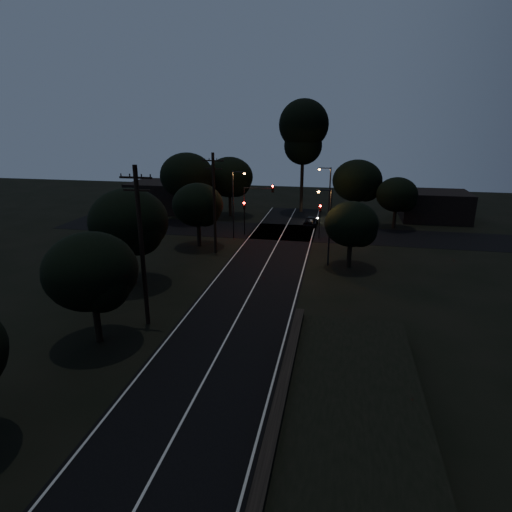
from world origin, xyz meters
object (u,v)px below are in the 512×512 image
(streetlight_b, at_px, (328,194))
(signal_mast, at_px, (258,200))
(utility_pole_far, at_px, (214,202))
(streetlight_c, at_px, (328,222))
(utility_pole_mid, at_px, (142,245))
(car, at_px, (311,221))
(signal_left, at_px, (244,212))
(streetlight_a, at_px, (235,200))
(tall_pine, at_px, (303,131))
(signal_right, at_px, (320,215))

(streetlight_b, bearing_deg, signal_mast, -154.01)
(utility_pole_far, distance_m, streetlight_c, 12.05)
(utility_pole_far, distance_m, streetlight_b, 16.51)
(utility_pole_mid, height_order, signal_mast, utility_pole_mid)
(utility_pole_mid, distance_m, car, 32.73)
(signal_left, bearing_deg, utility_pole_mid, -93.21)
(utility_pole_far, height_order, streetlight_a, utility_pole_far)
(utility_pole_mid, height_order, streetlight_b, utility_pole_mid)
(utility_pole_far, relative_size, signal_left, 2.56)
(streetlight_c, bearing_deg, car, 99.33)
(signal_mast, xyz_separation_m, streetlight_b, (8.22, 4.01, 0.30))
(streetlight_c, height_order, car, streetlight_c)
(tall_pine, bearing_deg, car, -76.26)
(tall_pine, relative_size, streetlight_c, 2.20)
(car, bearing_deg, streetlight_c, 105.55)
(signal_right, distance_m, streetlight_a, 10.26)
(utility_pole_far, xyz_separation_m, signal_mast, (3.09, 7.99, -1.15))
(tall_pine, distance_m, car, 14.58)
(utility_pole_mid, bearing_deg, utility_pole_far, 90.00)
(signal_left, distance_m, car, 10.08)
(utility_pole_far, xyz_separation_m, signal_left, (1.40, 7.99, -2.65))
(streetlight_a, bearing_deg, utility_pole_far, -96.59)
(utility_pole_far, relative_size, signal_mast, 1.68)
(streetlight_a, bearing_deg, signal_mast, 39.77)
(utility_pole_mid, height_order, signal_right, utility_pole_mid)
(signal_left, height_order, signal_mast, signal_mast)
(signal_mast, xyz_separation_m, streetlight_c, (8.74, -9.99, 0.01))
(utility_pole_mid, relative_size, car, 2.80)
(utility_pole_mid, xyz_separation_m, streetlight_c, (11.83, 15.00, -1.39))
(streetlight_a, distance_m, streetlight_b, 12.19)
(streetlight_a, height_order, car, streetlight_a)
(utility_pole_far, distance_m, car, 17.43)
(signal_mast, bearing_deg, streetlight_a, -140.23)
(streetlight_a, bearing_deg, tall_pine, 69.64)
(utility_pole_mid, height_order, car, utility_pole_mid)
(signal_mast, distance_m, car, 9.32)
(utility_pole_mid, xyz_separation_m, tall_pine, (7.00, 40.00, 6.19))
(utility_pole_far, bearing_deg, tall_pine, 73.07)
(utility_pole_mid, bearing_deg, car, 73.47)
(car, bearing_deg, streetlight_b, 142.72)
(signal_right, distance_m, signal_mast, 7.66)
(signal_left, distance_m, signal_mast, 2.26)
(streetlight_b, bearing_deg, car, 136.50)
(utility_pole_mid, relative_size, streetlight_b, 1.38)
(utility_pole_far, xyz_separation_m, tall_pine, (7.00, 23.00, 6.44))
(signal_left, height_order, streetlight_c, streetlight_c)
(signal_mast, xyz_separation_m, streetlight_a, (-2.39, -1.99, 0.30))
(signal_left, xyz_separation_m, car, (7.80, 6.01, -2.17))
(utility_pole_mid, distance_m, tall_pine, 41.08)
(tall_pine, distance_m, signal_left, 18.42)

